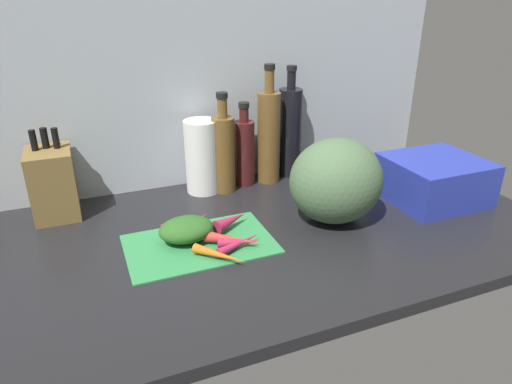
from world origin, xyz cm
name	(u,v)px	position (x,y,z in cm)	size (l,w,h in cm)	color
ground_plane	(229,240)	(0.00, 0.00, -1.50)	(170.00, 80.00, 3.00)	black
wall_back	(185,89)	(0.00, 38.50, 30.00)	(170.00, 3.00, 60.00)	#ADB7C1
cutting_board	(200,243)	(-8.15, -1.80, 0.40)	(35.59, 22.75, 0.80)	#338C4C
carrot_0	(184,223)	(-9.66, 7.20, 1.89)	(2.18, 2.18, 12.21)	#B2264C
carrot_1	(240,242)	(0.24, -7.52, 2.11)	(2.62, 2.62, 10.20)	#B2264C
carrot_2	(196,223)	(-7.13, 5.42, 2.27)	(2.93, 2.93, 12.04)	red
carrot_3	(220,255)	(-6.00, -11.03, 1.96)	(2.31, 2.31, 13.56)	orange
carrot_4	(232,240)	(-1.30, -5.98, 2.24)	(2.88, 2.88, 13.39)	red
carrot_5	(231,220)	(1.67, 2.89, 2.57)	(3.53, 3.53, 10.43)	#B2264C
carrot_6	(238,244)	(-0.43, -7.72, 1.87)	(2.14, 2.14, 12.94)	#B2264C
carrot_greens_pile	(186,229)	(-10.73, 0.58, 3.65)	(13.47, 10.36, 5.70)	#2D6023
winter_squash	(336,181)	(29.14, -2.37, 11.35)	(24.94, 22.58, 22.70)	#4C6B47
knife_block	(53,183)	(-39.98, 28.83, 9.59)	(11.46, 14.36, 24.28)	brown
paper_towel_roll	(202,157)	(1.92, 29.50, 11.15)	(10.18, 10.18, 22.30)	white
bottle_0	(224,152)	(8.02, 27.32, 12.45)	(6.90, 6.90, 30.41)	brown
bottle_1	(244,151)	(15.71, 30.05, 10.95)	(6.48, 6.48, 26.28)	#471919
bottle_2	(269,136)	(23.75, 29.39, 15.23)	(7.24, 7.24, 37.15)	brown
bottle_3	(290,131)	(32.45, 32.22, 14.93)	(7.53, 7.53, 35.83)	black
dish_rack	(434,180)	(62.87, -2.18, 6.31)	(26.26, 23.76, 12.62)	#2838AD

